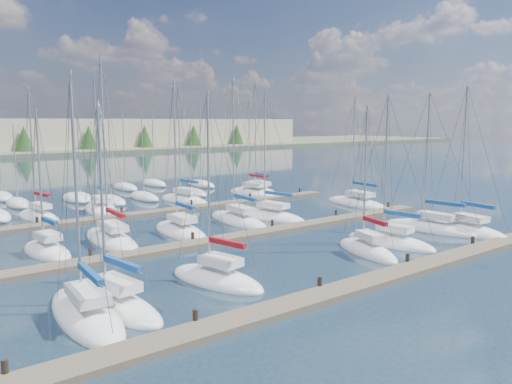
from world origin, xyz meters
TOP-DOWN VIEW (x-y plane):
  - ground at (0.00, 60.00)m, footprint 400.00×400.00m
  - dock_near at (0.00, 2.01)m, footprint 44.00×1.93m
  - dock_mid at (0.00, 16.01)m, footprint 44.00×1.93m
  - dock_far at (0.00, 30.01)m, footprint 44.00×1.93m
  - sailboat_d at (4.44, 6.63)m, footprint 3.85×7.00m
  - sailboat_i at (-8.94, 21.02)m, footprint 3.09×9.57m
  - sailboat_c at (-7.67, 7.77)m, footprint 4.07×7.38m
  - sailboat_g at (16.28, 5.90)m, footprint 3.44×8.02m
  - sailboat_o at (-4.62, 34.98)m, footprint 4.34×8.51m
  - sailboat_m at (19.69, 20.98)m, footprint 3.81×9.60m
  - sailboat_l at (7.06, 20.98)m, footprint 4.33×8.85m
  - sailboat_f at (14.76, 8.22)m, footprint 3.63×9.06m
  - sailboat_h at (-13.90, 20.49)m, footprint 2.99×6.53m
  - sailboat_p at (5.37, 35.02)m, footprint 3.71×8.75m
  - sailboat_a at (-15.65, 7.03)m, footprint 3.24×8.93m
  - sailboat_b at (-14.10, 7.55)m, footprint 3.72×8.31m
  - sailboat_n at (-10.99, 34.28)m, footprint 3.53×7.63m
  - sailboat_r at (16.82, 35.53)m, footprint 4.10×9.82m
  - sailboat_e at (7.88, 7.27)m, footprint 3.41×7.74m
  - sailboat_j at (-3.11, 20.51)m, footprint 3.32×8.19m
  - sailboat_q at (15.15, 34.51)m, footprint 3.34×9.03m
  - sailboat_k at (3.42, 21.24)m, footprint 3.37×9.70m
  - distant_boats at (-4.34, 43.76)m, footprint 36.93×20.75m

SIDE VIEW (x-z plane):
  - ground at x=0.00m, z-range 0.00..0.00m
  - dock_near at x=0.00m, z-range -0.40..0.70m
  - dock_mid at x=0.00m, z-range -0.40..0.70m
  - dock_far at x=0.00m, z-range -0.40..0.70m
  - sailboat_q at x=15.15m, z-range -6.27..6.61m
  - sailboat_m at x=19.69m, z-range -6.29..6.63m
  - sailboat_b at x=-14.10m, z-range -5.44..5.79m
  - sailboat_l at x=7.06m, z-range -6.25..6.60m
  - sailboat_a at x=-15.65m, z-range -6.09..6.45m
  - sailboat_f at x=14.76m, z-range -6.13..6.49m
  - sailboat_j at x=-3.11m, z-range -6.58..6.94m
  - sailboat_h at x=-13.90m, z-range -5.33..5.70m
  - sailboat_c at x=-7.67m, z-range -5.77..6.13m
  - sailboat_p at x=5.37m, z-range -6.98..7.35m
  - sailboat_g at x=16.28m, z-range -6.37..6.74m
  - sailboat_e at x=7.88m, z-range -5.87..6.24m
  - sailboat_r at x=16.82m, z-range -7.49..7.86m
  - sailboat_k at x=3.42m, z-range -6.97..7.34m
  - sailboat_o at x=-4.62m, z-range -7.37..7.75m
  - sailboat_i at x=-8.94m, z-range -7.44..7.82m
  - sailboat_d at x=4.44m, z-range -5.46..5.84m
  - sailboat_n at x=-10.99m, z-range -6.50..6.90m
  - distant_boats at x=-4.34m, z-range -6.36..6.94m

